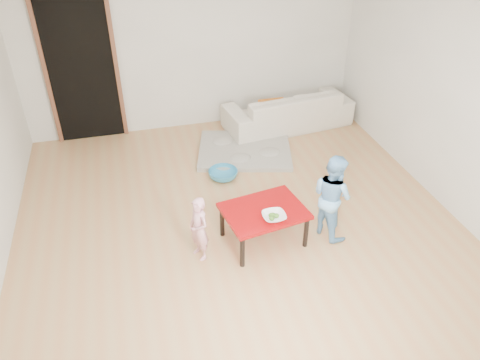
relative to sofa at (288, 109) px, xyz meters
name	(u,v)px	position (x,y,z in m)	size (l,w,h in m)	color
floor	(236,217)	(-1.37, -2.05, -0.29)	(5.00, 5.00, 0.01)	#B8814F
back_wall	(193,43)	(-1.37, 0.45, 1.01)	(5.00, 0.02, 2.60)	silver
right_wall	(447,92)	(1.13, -2.05, 1.01)	(0.02, 5.00, 2.60)	silver
doorway	(82,72)	(-2.97, 0.43, 0.74)	(1.02, 0.08, 2.11)	brown
sofa	(288,109)	(0.00, 0.00, 0.00)	(1.97, 0.77, 0.58)	beige
cushion	(274,106)	(-0.28, -0.13, 0.14)	(0.40, 0.36, 0.11)	#CF6717
red_table	(263,225)	(-1.18, -2.53, -0.08)	(0.85, 0.64, 0.42)	#8D0709
bowl	(274,217)	(-1.13, -2.71, 0.17)	(0.24, 0.24, 0.06)	white
broccoli	(274,217)	(-1.13, -2.71, 0.16)	(0.12, 0.12, 0.06)	#2D5919
child_pink	(199,229)	(-1.90, -2.60, 0.08)	(0.27, 0.18, 0.73)	#E86A83
child_blue	(332,196)	(-0.43, -2.58, 0.21)	(0.48, 0.38, 0.99)	#66B1EE
basin	(223,174)	(-1.33, -1.21, -0.23)	(0.38, 0.38, 0.12)	teal
blanket	(245,150)	(-0.87, -0.63, -0.26)	(1.30, 1.09, 0.07)	gray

